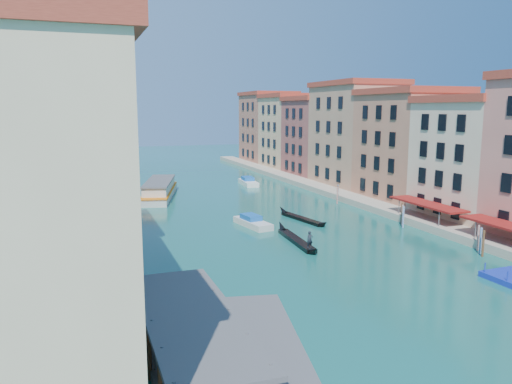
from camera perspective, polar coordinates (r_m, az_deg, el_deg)
left_bank_palazzos at (r=80.45m, az=-22.70°, el=4.50°), size 12.80×128.40×21.00m
right_bank_palazzos at (r=95.82m, az=13.15°, el=5.69°), size 12.80×128.40×21.00m
quay at (r=92.80m, az=8.77°, el=-0.04°), size 4.00×140.00×1.00m
vaporetto_stop at (r=31.41m, az=-7.34°, el=-17.46°), size 5.40×16.40×3.65m
mooring_poles_right at (r=61.88m, az=22.48°, el=-4.66°), size 1.44×54.24×3.20m
mooring_poles_left at (r=31.12m, az=-12.07°, el=-18.16°), size 0.24×8.24×3.20m
vaporetto_near at (r=28.51m, az=1.10°, el=-20.65°), size 8.33×20.11×2.92m
vaporetto_far at (r=91.33m, az=-10.98°, el=0.28°), size 9.72×20.66×3.00m
gondola_fore at (r=59.52m, az=4.64°, el=-5.36°), size 1.89×13.18×2.62m
gondola_far at (r=71.39m, az=5.17°, el=-2.95°), size 3.07×11.84×1.69m
motorboat_mid at (r=67.46m, az=-0.42°, el=-3.43°), size 3.48×7.53×1.50m
motorboat_far at (r=104.13m, az=-0.89°, el=1.18°), size 3.12×8.18×1.66m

